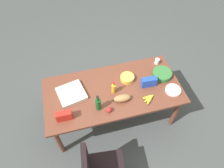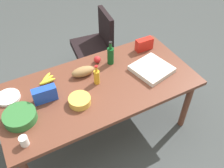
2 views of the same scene
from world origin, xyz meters
TOP-DOWN VIEW (x-y plane):
  - ground_plane at (0.00, 0.00)m, footprint 10.00×10.00m
  - conference_table at (0.00, 0.00)m, footprint 1.97×0.96m
  - bread_loaf at (-0.08, 0.20)m, footprint 0.25×0.12m
  - dressing_bottle at (0.00, 0.04)m, footprint 0.07×0.07m
  - paper_cup at (-0.81, -0.33)m, footprint 0.07×0.07m
  - pizza_box at (0.59, -0.07)m, footprint 0.43×0.43m
  - chip_bag_blue at (-0.52, 0.05)m, footprint 0.22×0.09m
  - chip_bag_red at (0.72, 0.28)m, footprint 0.20×0.08m
  - apple_red at (0.14, 0.33)m, footprint 0.08×0.08m
  - paper_plate_stack at (-0.83, 0.23)m, footprint 0.28×0.28m
  - chip_bowl at (-0.26, -0.14)m, footprint 0.25×0.25m
  - salad_bowl at (-0.78, -0.07)m, footprint 0.33×0.33m
  - banana_bunch at (-0.44, 0.29)m, footprint 0.17×0.15m
  - wine_bottle at (0.27, 0.25)m, footprint 0.09×0.09m

SIDE VIEW (x-z plane):
  - ground_plane at x=0.00m, z-range 0.00..0.00m
  - conference_table at x=0.00m, z-range 0.29..1.04m
  - paper_plate_stack at x=-0.83m, z-range 0.74..0.77m
  - banana_bunch at x=-0.44m, z-range 0.75..0.79m
  - pizza_box at x=0.59m, z-range 0.74..0.79m
  - chip_bowl at x=-0.26m, z-range 0.74..0.81m
  - apple_red at x=0.14m, z-range 0.74..0.82m
  - salad_bowl at x=-0.78m, z-range 0.74..0.82m
  - paper_cup at x=-0.81m, z-range 0.74..0.83m
  - bread_loaf at x=-0.08m, z-range 0.74..0.84m
  - chip_bag_red at x=0.72m, z-range 0.74..0.88m
  - chip_bag_blue at x=-0.52m, z-range 0.74..0.89m
  - dressing_bottle at x=0.00m, z-range 0.72..0.94m
  - wine_bottle at x=0.27m, z-range 0.71..0.99m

